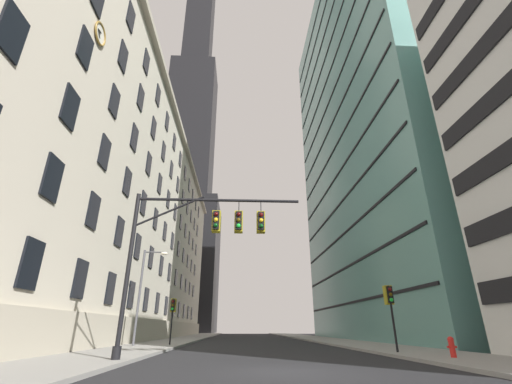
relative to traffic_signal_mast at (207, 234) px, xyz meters
name	(u,v)px	position (x,y,z in m)	size (l,w,h in m)	color
ground_plane	(287,373)	(3.20, -3.05, -5.54)	(102.00, 160.00, 0.10)	black
sidewalk_left	(24,371)	(-5.30, -3.05, -5.41)	(5.00, 160.00, 0.15)	gray
station_building	(106,221)	(-16.57, 28.51, 9.16)	(18.22, 75.13, 29.32)	beige
dark_skyscraper	(188,161)	(-17.98, 93.83, 52.12)	(24.33, 24.33, 196.96)	black
glass_office_midrise	(399,128)	(24.10, 24.63, 22.59)	(19.91, 39.04, 56.16)	slate
traffic_signal_mast	(207,234)	(0.00, 0.00, 0.00)	(8.03, 0.63, 7.27)	black
traffic_light_near_right	(389,298)	(10.07, 3.89, -2.58)	(0.40, 0.63, 3.46)	black
traffic_light_far_left	(173,308)	(-3.75, 13.24, -2.62)	(0.40, 0.63, 3.42)	black
street_lamppost	(144,286)	(-5.81, 11.57, -1.16)	(1.93, 0.32, 7.00)	#47474C
fire_hydrant	(452,346)	(11.01, 0.32, -4.87)	(0.42, 0.26, 0.85)	red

